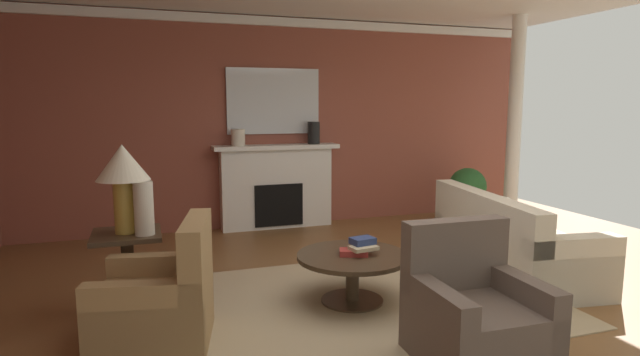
% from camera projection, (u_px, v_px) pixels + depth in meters
% --- Properties ---
extents(ground_plane, '(9.56, 9.56, 0.00)m').
position_uv_depth(ground_plane, '(378.00, 306.00, 4.56)').
color(ground_plane, brown).
extents(wall_fireplace, '(7.96, 0.12, 3.01)m').
position_uv_depth(wall_fireplace, '(281.00, 123.00, 7.53)').
color(wall_fireplace, brown).
rests_on(wall_fireplace, ground_plane).
extents(crown_moulding, '(7.96, 0.08, 0.12)m').
position_uv_depth(crown_moulding, '(281.00, 22.00, 7.25)').
color(crown_moulding, white).
extents(area_rug, '(3.57, 2.42, 0.01)m').
position_uv_depth(area_rug, '(352.00, 302.00, 4.65)').
color(area_rug, tan).
rests_on(area_rug, ground_plane).
extents(fireplace, '(1.80, 0.35, 1.21)m').
position_uv_depth(fireplace, '(277.00, 189.00, 7.42)').
color(fireplace, white).
rests_on(fireplace, ground_plane).
extents(mantel_mirror, '(1.35, 0.04, 0.93)m').
position_uv_depth(mantel_mirror, '(274.00, 101.00, 7.36)').
color(mantel_mirror, silver).
extents(sofa, '(1.20, 2.21, 0.85)m').
position_uv_depth(sofa, '(509.00, 244.00, 5.49)').
color(sofa, beige).
rests_on(sofa, ground_plane).
extents(armchair_near_window, '(0.95, 0.95, 0.95)m').
position_uv_depth(armchair_near_window, '(160.00, 306.00, 3.78)').
color(armchair_near_window, '#9E7A4C').
rests_on(armchair_near_window, ground_plane).
extents(armchair_facing_fireplace, '(0.82, 0.82, 0.95)m').
position_uv_depth(armchair_facing_fireplace, '(475.00, 319.00, 3.55)').
color(armchair_facing_fireplace, brown).
rests_on(armchair_facing_fireplace, ground_plane).
extents(coffee_table, '(1.00, 1.00, 0.45)m').
position_uv_depth(coffee_table, '(352.00, 267.00, 4.60)').
color(coffee_table, '#3D2D1E').
rests_on(coffee_table, ground_plane).
extents(side_table, '(0.56, 0.56, 0.70)m').
position_uv_depth(side_table, '(128.00, 267.00, 4.39)').
color(side_table, '#3D2D1E').
rests_on(side_table, ground_plane).
extents(table_lamp, '(0.44, 0.44, 0.75)m').
position_uv_depth(table_lamp, '(123.00, 171.00, 4.27)').
color(table_lamp, '#B28E38').
rests_on(table_lamp, side_table).
extents(vase_on_side_table, '(0.16, 0.16, 0.45)m').
position_uv_depth(vase_on_side_table, '(144.00, 208.00, 4.25)').
color(vase_on_side_table, beige).
rests_on(vase_on_side_table, side_table).
extents(vase_mantel_left, '(0.19, 0.19, 0.23)m').
position_uv_depth(vase_mantel_left, '(238.00, 138.00, 7.09)').
color(vase_mantel_left, beige).
rests_on(vase_mantel_left, fireplace).
extents(vase_mantel_right, '(0.18, 0.18, 0.32)m').
position_uv_depth(vase_mantel_right, '(314.00, 133.00, 7.44)').
color(vase_mantel_right, black).
rests_on(vase_mantel_right, fireplace).
extents(book_red_cover, '(0.29, 0.23, 0.05)m').
position_uv_depth(book_red_cover, '(354.00, 252.00, 4.55)').
color(book_red_cover, maroon).
rests_on(book_red_cover, coffee_table).
extents(book_art_folio, '(0.26, 0.19, 0.03)m').
position_uv_depth(book_art_folio, '(364.00, 248.00, 4.53)').
color(book_art_folio, tan).
rests_on(book_art_folio, coffee_table).
extents(book_small_novel, '(0.23, 0.19, 0.06)m').
position_uv_depth(book_small_novel, '(363.00, 241.00, 4.60)').
color(book_small_novel, navy).
rests_on(book_small_novel, coffee_table).
extents(potted_plant, '(0.56, 0.56, 0.83)m').
position_uv_depth(potted_plant, '(467.00, 190.00, 7.73)').
color(potted_plant, '#BCB29E').
rests_on(potted_plant, ground_plane).
extents(column_white, '(0.20, 0.20, 3.01)m').
position_uv_depth(column_white, '(514.00, 123.00, 7.36)').
color(column_white, white).
rests_on(column_white, ground_plane).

